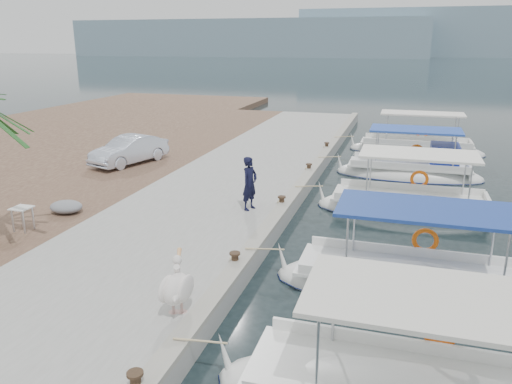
% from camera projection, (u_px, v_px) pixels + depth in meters
% --- Properties ---
extents(ground, '(400.00, 400.00, 0.00)m').
position_uv_depth(ground, '(281.00, 235.00, 16.03)').
color(ground, black).
rests_on(ground, ground).
extents(concrete_quay, '(6.00, 40.00, 0.50)m').
position_uv_depth(concrete_quay, '(241.00, 180.00, 21.37)').
color(concrete_quay, gray).
rests_on(concrete_quay, ground).
extents(quay_curb, '(0.44, 40.00, 0.12)m').
position_uv_depth(quay_curb, '(305.00, 178.00, 20.52)').
color(quay_curb, gray).
rests_on(quay_curb, concrete_quay).
extents(cobblestone_strip, '(4.00, 40.00, 0.50)m').
position_uv_depth(cobblestone_strip, '(137.00, 172.00, 22.74)').
color(cobblestone_strip, '#50372A').
rests_on(cobblestone_strip, ground).
extents(distant_hills, '(330.00, 60.00, 18.00)m').
position_uv_depth(distant_hills, '(483.00, 36.00, 190.43)').
color(distant_hills, gray).
rests_on(distant_hills, ground).
extents(fishing_caique_b, '(6.81, 2.30, 2.83)m').
position_uv_depth(fishing_caique_b, '(410.00, 288.00, 12.35)').
color(fishing_caique_b, silver).
rests_on(fishing_caique_b, ground).
extents(fishing_caique_c, '(6.69, 2.38, 2.83)m').
position_uv_depth(fishing_caique_c, '(409.00, 210.00, 18.07)').
color(fishing_caique_c, silver).
rests_on(fishing_caique_c, ground).
extents(fishing_caique_d, '(6.57, 2.24, 2.83)m').
position_uv_depth(fishing_caique_d, '(411.00, 173.00, 22.82)').
color(fishing_caique_d, silver).
rests_on(fishing_caique_d, ground).
extents(fishing_caique_e, '(7.30, 2.03, 2.83)m').
position_uv_depth(fishing_caique_e, '(416.00, 151.00, 27.79)').
color(fishing_caique_e, silver).
rests_on(fishing_caique_e, ground).
extents(mooring_bollards, '(0.28, 20.28, 0.33)m').
position_uv_depth(mooring_bollards, '(282.00, 200.00, 17.30)').
color(mooring_bollards, black).
rests_on(mooring_bollards, concrete_quay).
extents(pelican, '(0.79, 1.46, 1.14)m').
position_uv_depth(pelican, '(177.00, 287.00, 10.35)').
color(pelican, tan).
rests_on(pelican, concrete_quay).
extents(fisherman, '(0.63, 0.77, 1.82)m').
position_uv_depth(fisherman, '(250.00, 183.00, 16.69)').
color(fisherman, black).
rests_on(fisherman, concrete_quay).
extents(parked_car, '(2.45, 4.11, 1.28)m').
position_uv_depth(parked_car, '(129.00, 150.00, 23.08)').
color(parked_car, silver).
rests_on(parked_car, cobblestone_strip).
extents(tarp_bundle, '(1.10, 0.90, 0.40)m').
position_uv_depth(tarp_bundle, '(66.00, 207.00, 16.57)').
color(tarp_bundle, slate).
rests_on(tarp_bundle, cobblestone_strip).
extents(folding_table, '(0.55, 0.55, 0.73)m').
position_uv_depth(folding_table, '(22.00, 214.00, 14.91)').
color(folding_table, silver).
rests_on(folding_table, cobblestone_strip).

